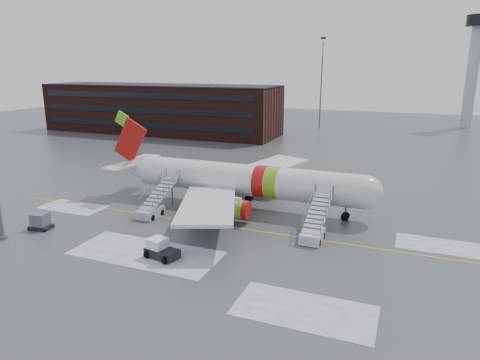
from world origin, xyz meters
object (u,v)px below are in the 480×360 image
at_px(pushback_tug, 160,249).
at_px(airstair_fwd, 314,228).
at_px(uld_container, 40,222).
at_px(airstair_aft, 154,206).
at_px(airliner, 239,180).

bearing_deg(pushback_tug, airstair_fwd, 38.54).
height_order(pushback_tug, uld_container, uld_container).
bearing_deg(airstair_fwd, uld_container, -163.35).
bearing_deg(uld_container, airstair_aft, 43.31).
height_order(airliner, pushback_tug, airliner).
height_order(airliner, uld_container, airliner).
distance_m(airstair_aft, uld_container, 12.06).
height_order(airstair_fwd, pushback_tug, airstair_fwd).
xyz_separation_m(airstair_fwd, airstair_aft, (-18.88, 0.00, 0.00)).
relative_size(airliner, airstair_aft, 4.55).
relative_size(airliner, airstair_fwd, 4.55).
xyz_separation_m(airliner, airstair_fwd, (10.81, -6.54, -2.35)).
xyz_separation_m(airstair_aft, pushback_tug, (6.89, -9.55, -0.29)).
xyz_separation_m(airliner, airstair_aft, (-8.07, -6.54, -2.35)).
distance_m(pushback_tug, uld_container, 15.72).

